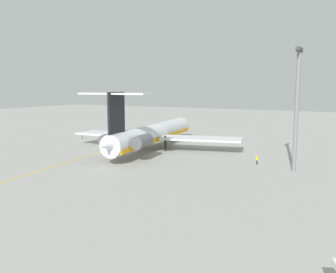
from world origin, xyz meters
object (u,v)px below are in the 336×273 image
ground_crew_near_nose (130,130)px  safety_cone_nose (120,132)px  ground_crew_portside (127,131)px  light_mast (297,104)px  ground_crew_near_tail (257,159)px  ground_crew_starboard (82,135)px  main_jetliner (151,134)px

ground_crew_near_nose → safety_cone_nose: ground_crew_near_nose is taller
ground_crew_portside → ground_crew_near_nose: bearing=-169.6°
ground_crew_near_nose → light_mast: (30.34, 56.65, 10.94)m
ground_crew_near_tail → light_mast: size_ratio=0.08×
ground_crew_starboard → light_mast: 63.50m
ground_crew_starboard → safety_cone_nose: (-15.77, 1.68, -0.89)m
main_jetliner → ground_crew_starboard: main_jetliner is taller
ground_crew_portside → light_mast: size_ratio=0.08×
ground_crew_starboard → ground_crew_near_tail: bearing=151.2°
ground_crew_portside → light_mast: 63.12m
ground_crew_portside → safety_cone_nose: bearing=-112.7°
safety_cone_nose → ground_crew_portside: bearing=72.3°
ground_crew_near_nose → ground_crew_near_tail: ground_crew_near_tail is taller
main_jetliner → light_mast: bearing=-109.5°
main_jetliner → ground_crew_near_tail: (4.40, 26.75, -2.67)m
ground_crew_near_nose → ground_crew_starboard: bearing=-30.0°
ground_crew_near_tail → ground_crew_starboard: ground_crew_starboard is taller
ground_crew_portside → ground_crew_starboard: size_ratio=0.94×
ground_crew_near_tail → light_mast: light_mast is taller
safety_cone_nose → ground_crew_near_nose: bearing=121.9°
ground_crew_starboard → light_mast: (12.76, 61.25, 10.88)m
main_jetliner → light_mast: (6.82, 34.10, 8.22)m
ground_crew_near_nose → ground_crew_portside: bearing=0.1°
safety_cone_nose → light_mast: (28.53, 59.56, 11.77)m
ground_crew_portside → ground_crew_starboard: ground_crew_starboard is taller
ground_crew_near_tail → ground_crew_near_nose: bearing=-103.4°
ground_crew_portside → safety_cone_nose: 4.01m
ground_crew_starboard → ground_crew_portside: bearing=-128.4°
main_jetliner → ground_crew_near_nose: bearing=35.6°
main_jetliner → ground_crew_near_tail: 27.24m
safety_cone_nose → light_mast: 67.09m
main_jetliner → ground_crew_portside: size_ratio=27.80×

